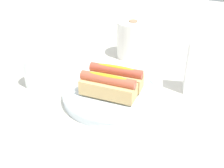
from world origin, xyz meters
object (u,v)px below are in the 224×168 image
Objects in this scene: hotdog_front at (108,86)px; paper_towel_roll at (132,39)px; water_glass at (36,73)px; napkin_box at (206,69)px; hotdog_back at (116,77)px; serving_bowl at (112,94)px.

hotdog_front is 1.13× the size of paper_towel_roll.
hotdog_front reaches higher than water_glass.
paper_towel_roll is (-0.05, 0.31, 0.01)m from hotdog_front.
water_glass is 0.49m from napkin_box.
paper_towel_roll reaches higher than hotdog_front.
hotdog_back is 0.25m from napkin_box.
napkin_box is at bearing -28.27° from paper_towel_roll.
napkin_box is (0.23, 0.17, 0.02)m from hotdog_front.
serving_bowl is 1.80× the size of hotdog_front.
hotdog_front is 1.01× the size of napkin_box.
hotdog_back is (-0.00, 0.05, 0.00)m from hotdog_front.
paper_towel_roll is 0.89× the size of napkin_box.
hotdog_front is 0.06m from hotdog_back.
hotdog_back is at bearing -169.02° from napkin_box.
paper_towel_roll is at bearing 58.43° from water_glass.
napkin_box is at bearing 36.54° from hotdog_front.
hotdog_front is 0.99× the size of hotdog_back.
serving_bowl is 1.83× the size of napkin_box.
hotdog_back is (-0.00, 0.03, 0.04)m from serving_bowl.
serving_bowl is at bearing -80.44° from paper_towel_roll.
water_glass is 0.67× the size of paper_towel_roll.
napkin_box reaches higher than paper_towel_roll.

